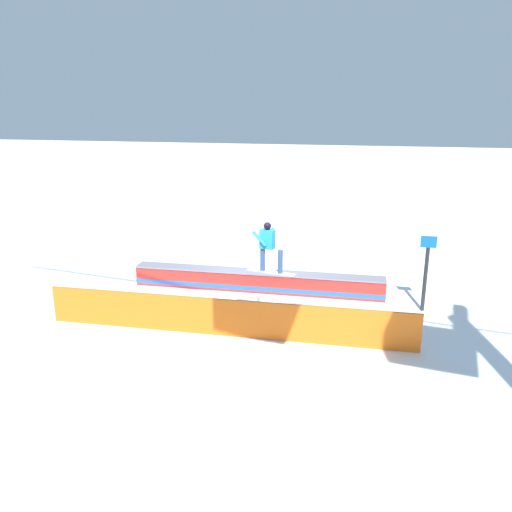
% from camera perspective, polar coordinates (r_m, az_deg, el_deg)
% --- Properties ---
extents(ground_plane, '(120.00, 120.00, 0.00)m').
position_cam_1_polar(ground_plane, '(15.13, 0.10, -3.91)').
color(ground_plane, white).
extents(grind_box, '(7.47, 0.87, 0.61)m').
position_cam_1_polar(grind_box, '(15.04, 0.10, -2.93)').
color(grind_box, red).
rests_on(grind_box, ground_plane).
extents(snowboarder, '(1.51, 0.58, 1.49)m').
position_cam_1_polar(snowboarder, '(14.66, 1.42, 1.24)').
color(snowboarder, silver).
rests_on(snowboarder, grind_box).
extents(safety_fence, '(8.96, 0.44, 0.93)m').
position_cam_1_polar(safety_fence, '(12.11, -3.48, -6.95)').
color(safety_fence, orange).
rests_on(safety_fence, ground_plane).
extents(trail_marker, '(0.40, 0.10, 2.06)m').
position_cam_1_polar(trail_marker, '(14.06, 18.60, -1.66)').
color(trail_marker, '#262628').
rests_on(trail_marker, ground_plane).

